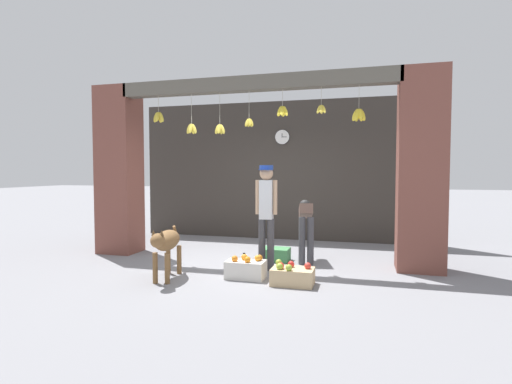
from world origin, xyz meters
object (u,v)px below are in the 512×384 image
fruit_crate_apples (292,276)px  produce_box_green (276,254)px  worker_stooping (306,222)px  shopkeeper (266,209)px  dog (166,243)px  wall_clock (282,137)px  water_bottle (244,262)px  fruit_crate_oranges (246,269)px

fruit_crate_apples → produce_box_green: fruit_crate_apples is taller
worker_stooping → produce_box_green: bearing=177.0°
fruit_crate_apples → shopkeeper: bearing=128.1°
dog → fruit_crate_apples: bearing=87.5°
produce_box_green → wall_clock: 3.09m
water_bottle → wall_clock: wall_clock is taller
water_bottle → wall_clock: (0.00, 2.92, 2.18)m
fruit_crate_apples → water_bottle: size_ratio=2.11×
wall_clock → produce_box_green: bearing=-81.1°
shopkeeper → fruit_crate_apples: shopkeeper is taller
fruit_crate_oranges → produce_box_green: (0.17, 1.21, -0.03)m
worker_stooping → produce_box_green: size_ratio=2.23×
fruit_crate_apples → water_bottle: fruit_crate_apples is taller
worker_stooping → water_bottle: (-0.84, -0.84, -0.56)m
dog → wall_clock: bearing=157.3°
water_bottle → fruit_crate_oranges: bearing=-69.5°
fruit_crate_oranges → fruit_crate_apples: 0.72m
fruit_crate_apples → water_bottle: bearing=145.6°
wall_clock → dog: bearing=-103.9°
fruit_crate_oranges → fruit_crate_apples: (0.70, -0.15, -0.01)m
wall_clock → shopkeeper: bearing=-83.3°
produce_box_green → fruit_crate_apples: bearing=-68.8°
wall_clock → fruit_crate_oranges: bearing=-87.2°
produce_box_green → wall_clock: bearing=98.9°
dog → produce_box_green: (1.25, 1.56, -0.42)m
fruit_crate_oranges → water_bottle: bearing=110.5°
shopkeeper → fruit_crate_oranges: shopkeeper is taller
dog → fruit_crate_apples: size_ratio=1.81×
shopkeeper → wall_clock: bearing=-86.0°
worker_stooping → fruit_crate_apples: 1.54m
produce_box_green → water_bottle: (-0.34, -0.77, 0.02)m
worker_stooping → fruit_crate_apples: (0.03, -1.43, -0.56)m
fruit_crate_apples → wall_clock: size_ratio=1.68×
fruit_crate_apples → water_bottle: 1.05m
shopkeeper → worker_stooping: shopkeeper is taller
shopkeeper → produce_box_green: size_ratio=3.54×
dog → water_bottle: 1.28m
dog → fruit_crate_oranges: 1.20m
worker_stooping → fruit_crate_apples: size_ratio=1.81×
fruit_crate_apples → wall_clock: 4.23m
fruit_crate_oranges → produce_box_green: bearing=81.9°
produce_box_green → shopkeeper: bearing=-90.2°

